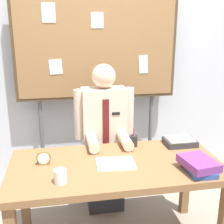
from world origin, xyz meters
name	(u,v)px	position (x,y,z in m)	size (l,w,h in m)	color
back_wall	(95,63)	(0.00, 1.20, 1.35)	(6.40, 0.08, 2.70)	silver
desk	(116,174)	(0.00, 0.00, 0.65)	(1.59, 0.78, 0.74)	brown
person	(104,144)	(0.00, 0.57, 0.66)	(0.55, 0.56, 1.42)	#2D2D33
bulletin_board	(97,45)	(0.00, 0.99, 1.55)	(1.64, 0.09, 2.15)	#4C3823
book_stack	(199,165)	(0.54, -0.24, 0.79)	(0.24, 0.30, 0.10)	#2D4C99
open_notebook	(116,164)	(-0.01, -0.02, 0.75)	(0.28, 0.22, 0.01)	#F4EFCC
desk_clock	(44,159)	(-0.53, 0.07, 0.79)	(0.11, 0.04, 0.11)	olive
coffee_mug	(60,176)	(-0.42, -0.22, 0.79)	(0.08, 0.08, 0.09)	white
pen_holder	(133,141)	(0.21, 0.30, 0.79)	(0.07, 0.07, 0.16)	#262626
paper_tray	(180,142)	(0.61, 0.25, 0.77)	(0.26, 0.20, 0.06)	#333338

